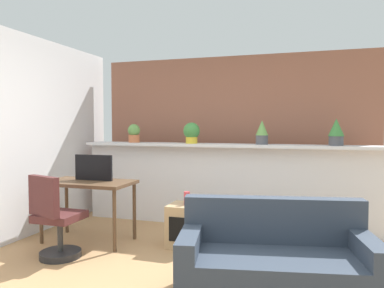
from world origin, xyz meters
TOP-DOWN VIEW (x-y plane):
  - ground_plane at (0.00, 0.00)m, footprint 12.00×12.00m
  - divider_wall at (0.00, 2.00)m, footprint 4.23×0.16m
  - plant_shelf at (0.00, 1.96)m, footprint 4.23×0.38m
  - brick_wall_behind at (0.00, 2.60)m, footprint 4.23×0.10m
  - side_wall_left at (-2.36, 0.40)m, footprint 0.12×4.40m
  - potted_plant_0 at (-1.41, 1.98)m, footprint 0.19×0.19m
  - potted_plant_1 at (-0.48, 1.93)m, footprint 0.24×0.24m
  - potted_plant_2 at (0.52, 1.96)m, footprint 0.17×0.17m
  - potted_plant_3 at (1.46, 1.96)m, footprint 0.20×0.20m
  - desk at (-1.45, 0.80)m, footprint 1.10×0.60m
  - tv_monitor at (-1.42, 0.88)m, footprint 0.51×0.04m
  - office_chair at (-1.44, 0.15)m, footprint 0.50×0.50m
  - side_cube_shelf at (-0.24, 0.98)m, footprint 0.40×0.41m
  - vase_on_shelf at (-0.23, 0.98)m, footprint 0.07×0.07m
  - couch at (0.89, -0.09)m, footprint 1.68×1.04m

SIDE VIEW (x-z plane):
  - ground_plane at x=0.00m, z-range 0.00..0.00m
  - side_cube_shelf at x=-0.24m, z-range 0.00..0.50m
  - couch at x=0.89m, z-range -0.12..0.68m
  - office_chair at x=-1.44m, z-range -0.07..0.84m
  - divider_wall at x=0.00m, z-range 0.00..1.13m
  - vase_on_shelf at x=-0.23m, z-range 0.50..0.65m
  - desk at x=-1.45m, z-range 0.29..1.04m
  - tv_monitor at x=-1.42m, z-range 0.75..1.07m
  - plant_shelf at x=0.00m, z-range 1.13..1.17m
  - brick_wall_behind at x=0.00m, z-range 0.00..2.50m
  - side_wall_left at x=-2.36m, z-range 0.00..2.60m
  - potted_plant_0 at x=-1.41m, z-range 1.18..1.46m
  - potted_plant_1 at x=-0.48m, z-range 1.18..1.48m
  - potted_plant_2 at x=0.52m, z-range 1.18..1.51m
  - potted_plant_3 at x=1.46m, z-range 1.18..1.53m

